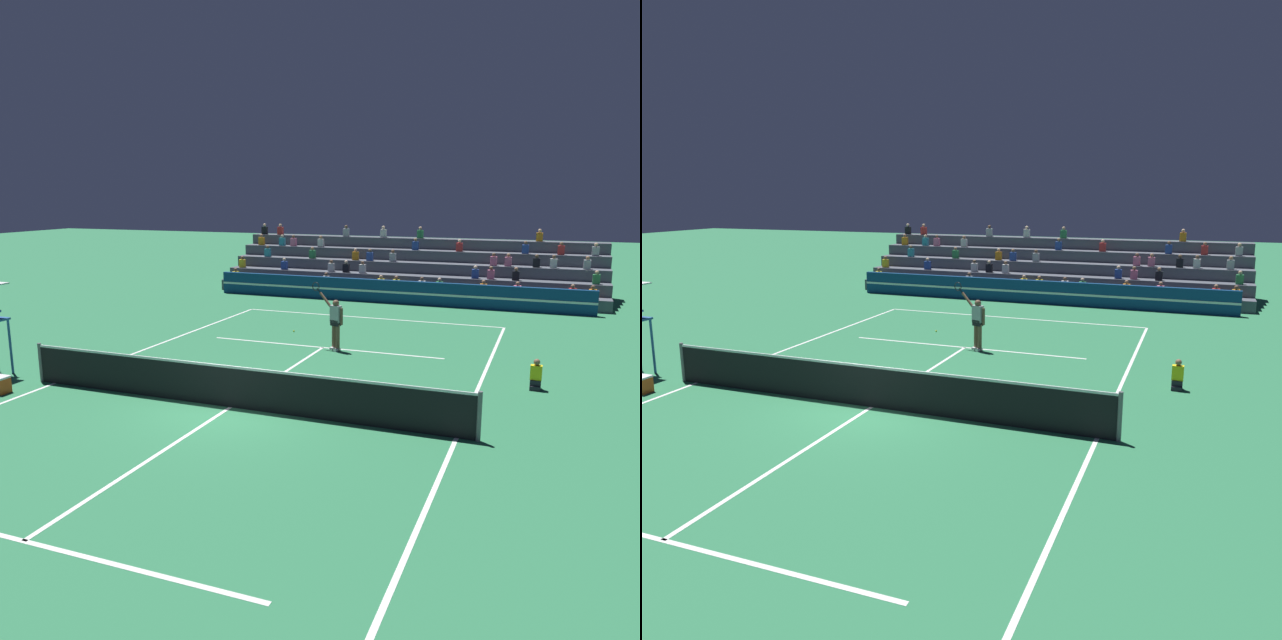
% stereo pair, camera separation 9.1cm
% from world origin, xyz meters
% --- Properties ---
extents(ground_plane, '(120.00, 120.00, 0.00)m').
position_xyz_m(ground_plane, '(0.00, 0.00, 0.00)').
color(ground_plane, '#2D7A4C').
extents(court_lines, '(11.10, 23.90, 0.01)m').
position_xyz_m(court_lines, '(0.00, 0.00, 0.00)').
color(court_lines, white).
rests_on(court_lines, ground).
extents(tennis_net, '(12.00, 0.10, 1.10)m').
position_xyz_m(tennis_net, '(0.00, 0.00, 0.54)').
color(tennis_net, slate).
rests_on(tennis_net, ground).
extents(sponsor_banner_wall, '(18.00, 0.26, 1.10)m').
position_xyz_m(sponsor_banner_wall, '(0.00, 15.68, 0.55)').
color(sponsor_banner_wall, navy).
rests_on(sponsor_banner_wall, ground).
extents(bleacher_stand, '(19.29, 4.75, 3.38)m').
position_xyz_m(bleacher_stand, '(0.00, 19.48, 1.02)').
color(bleacher_stand, '#4C515B').
rests_on(bleacher_stand, ground).
extents(ball_kid_courtside, '(0.30, 0.36, 0.84)m').
position_xyz_m(ball_kid_courtside, '(6.94, 4.17, 0.33)').
color(ball_kid_courtside, black).
rests_on(ball_kid_courtside, ground).
extents(tennis_player, '(1.30, 0.58, 2.29)m').
position_xyz_m(tennis_player, '(0.50, 6.26, 0.98)').
color(tennis_player, brown).
rests_on(tennis_player, ground).
extents(tennis_ball, '(0.07, 0.07, 0.07)m').
position_xyz_m(tennis_ball, '(-1.88, 8.31, 0.03)').
color(tennis_ball, '#C6DB33').
rests_on(tennis_ball, ground).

